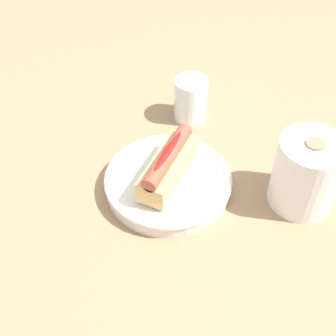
{
  "coord_description": "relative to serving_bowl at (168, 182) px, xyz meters",
  "views": [
    {
      "loc": [
        0.57,
        0.07,
        0.61
      ],
      "look_at": [
        0.02,
        0.01,
        0.05
      ],
      "focal_mm": 48.79,
      "sensor_mm": 36.0,
      "label": 1
    }
  ],
  "objects": [
    {
      "name": "ground_plane",
      "position": [
        -0.02,
        -0.01,
        -0.02
      ],
      "size": [
        2.4,
        2.4,
        0.0
      ],
      "primitive_type": "plane",
      "color": "#9E7A56"
    },
    {
      "name": "serving_bowl",
      "position": [
        0.0,
        0.0,
        0.0
      ],
      "size": [
        0.23,
        0.23,
        0.03
      ],
      "color": "silver",
      "rests_on": "ground_plane"
    },
    {
      "name": "hotdog_front",
      "position": [
        0.0,
        -0.0,
        0.04
      ],
      "size": [
        0.16,
        0.09,
        0.06
      ],
      "color": "#DBB270",
      "rests_on": "serving_bowl"
    },
    {
      "name": "water_glass",
      "position": [
        -0.21,
        0.02,
        0.02
      ],
      "size": [
        0.07,
        0.07,
        0.09
      ],
      "color": "white",
      "rests_on": "ground_plane"
    },
    {
      "name": "paper_towel_roll",
      "position": [
        -0.0,
        0.23,
        0.05
      ],
      "size": [
        0.11,
        0.11,
        0.13
      ],
      "color": "white",
      "rests_on": "ground_plane"
    }
  ]
}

